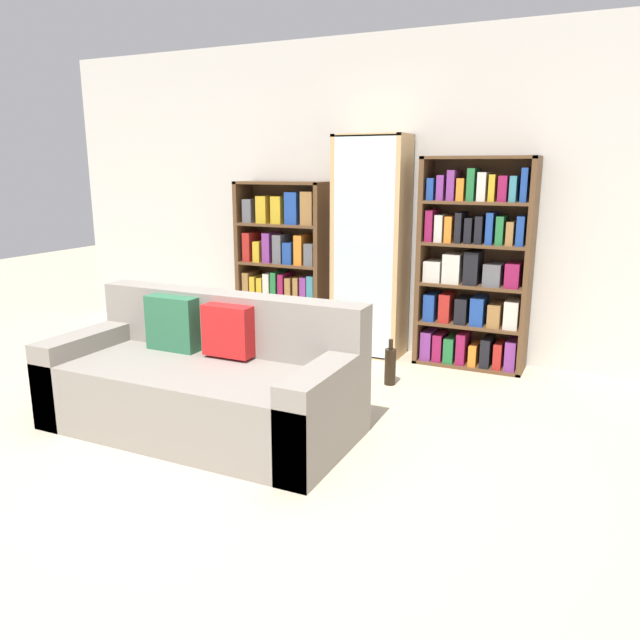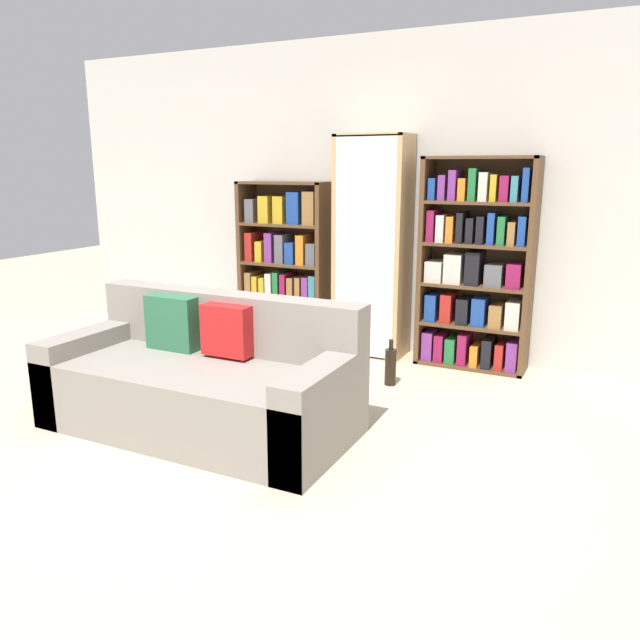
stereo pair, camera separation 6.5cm
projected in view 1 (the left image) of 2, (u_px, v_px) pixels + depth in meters
The scene contains 7 objects.
ground_plane at pixel (202, 464), 3.49m from camera, with size 16.00×16.00×0.00m, color beige.
wall_back at pixel (374, 198), 5.48m from camera, with size 6.59×0.06×2.70m.
couch at pixel (204, 383), 3.92m from camera, with size 1.93×0.89×0.82m.
bookshelf_left at pixel (284, 267), 5.79m from camera, with size 0.86×0.32×1.49m.
display_cabinet at pixel (371, 248), 5.36m from camera, with size 0.61×0.36×1.88m.
bookshelf_right at pixel (474, 269), 5.04m from camera, with size 0.89×0.32×1.70m.
wine_bottle at pixel (390, 366), 4.73m from camera, with size 0.09×0.09×0.36m.
Camera 1 is at (1.97, -2.60, 1.62)m, focal length 35.00 mm.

